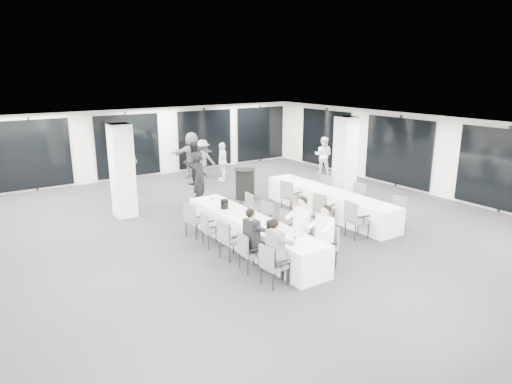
% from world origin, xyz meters
% --- Properties ---
extents(room, '(14.04, 16.04, 2.84)m').
position_xyz_m(room, '(0.89, 1.11, 1.39)').
color(room, '#24242A').
rests_on(room, ground).
extents(column_left, '(0.60, 0.60, 2.80)m').
position_xyz_m(column_left, '(-2.80, 3.20, 1.40)').
color(column_left, silver).
rests_on(column_left, floor).
extents(column_right, '(0.60, 0.60, 2.80)m').
position_xyz_m(column_right, '(4.20, 1.00, 1.40)').
color(column_right, silver).
rests_on(column_right, floor).
extents(banquet_table_main, '(0.90, 5.00, 0.75)m').
position_xyz_m(banquet_table_main, '(-1.05, -1.08, 0.38)').
color(banquet_table_main, silver).
rests_on(banquet_table_main, floor).
extents(banquet_table_side, '(0.90, 5.00, 0.75)m').
position_xyz_m(banquet_table_side, '(2.40, -0.16, 0.38)').
color(banquet_table_side, silver).
rests_on(banquet_table_side, floor).
extents(cocktail_table, '(0.75, 0.75, 1.04)m').
position_xyz_m(cocktail_table, '(1.25, 2.75, 0.53)').
color(cocktail_table, black).
rests_on(cocktail_table, floor).
extents(chair_main_left_near, '(0.48, 0.53, 0.89)m').
position_xyz_m(chair_main_left_near, '(-1.88, -3.07, 0.51)').
color(chair_main_left_near, '#515358').
rests_on(chair_main_left_near, floor).
extents(chair_main_left_second, '(0.46, 0.51, 0.87)m').
position_xyz_m(chair_main_left_second, '(-1.87, -2.20, 0.50)').
color(chair_main_left_second, '#515358').
rests_on(chair_main_left_second, floor).
extents(chair_main_left_mid, '(0.51, 0.56, 0.94)m').
position_xyz_m(chair_main_left_mid, '(-1.88, -1.39, 0.54)').
color(chair_main_left_mid, '#515358').
rests_on(chair_main_left_mid, floor).
extents(chair_main_left_fourth, '(0.48, 0.52, 0.88)m').
position_xyz_m(chair_main_left_fourth, '(-1.87, -0.44, 0.50)').
color(chair_main_left_fourth, '#515358').
rests_on(chair_main_left_fourth, floor).
extents(chair_main_left_far, '(0.57, 0.60, 0.93)m').
position_xyz_m(chair_main_left_far, '(-1.88, 0.40, 0.53)').
color(chair_main_left_far, '#515358').
rests_on(chair_main_left_far, floor).
extents(chair_main_right_near, '(0.50, 0.54, 0.92)m').
position_xyz_m(chair_main_right_near, '(-0.22, -2.94, 0.52)').
color(chair_main_right_near, '#515358').
rests_on(chair_main_right_near, floor).
extents(chair_main_right_second, '(0.55, 0.57, 0.90)m').
position_xyz_m(chair_main_right_second, '(-0.22, -2.16, 0.51)').
color(chair_main_right_second, '#515358').
rests_on(chair_main_right_second, floor).
extents(chair_main_right_mid, '(0.52, 0.55, 0.86)m').
position_xyz_m(chair_main_right_mid, '(-0.22, -1.32, 0.49)').
color(chair_main_right_mid, '#515358').
rests_on(chair_main_right_mid, floor).
extents(chair_main_right_fourth, '(0.52, 0.55, 0.87)m').
position_xyz_m(chair_main_right_fourth, '(-0.22, -0.46, 0.50)').
color(chair_main_right_fourth, '#515358').
rests_on(chair_main_right_fourth, floor).
extents(chair_main_right_far, '(0.50, 0.54, 0.90)m').
position_xyz_m(chair_main_right_far, '(-0.22, 0.46, 0.52)').
color(chair_main_right_far, '#515358').
rests_on(chair_main_right_far, floor).
extents(chair_side_left_near, '(0.58, 0.62, 1.01)m').
position_xyz_m(chair_side_left_near, '(1.56, -2.06, 0.57)').
color(chair_side_left_near, '#515358').
rests_on(chair_side_left_near, floor).
extents(chair_side_left_mid, '(0.55, 0.59, 0.94)m').
position_xyz_m(chair_side_left_mid, '(1.57, -0.81, 0.54)').
color(chair_side_left_mid, '#515358').
rests_on(chair_side_left_mid, floor).
extents(chair_side_left_far, '(0.59, 0.63, 1.00)m').
position_xyz_m(chair_side_left_far, '(1.56, 0.69, 0.57)').
color(chair_side_left_far, '#515358').
rests_on(chair_side_left_far, floor).
extents(chair_side_right_near, '(0.49, 0.53, 0.86)m').
position_xyz_m(chair_side_right_near, '(3.22, -2.08, 0.49)').
color(chair_side_right_near, '#515358').
rests_on(chair_side_right_near, floor).
extents(chair_side_right_mid, '(0.53, 0.57, 0.93)m').
position_xyz_m(chair_side_right_mid, '(3.23, -0.54, 0.53)').
color(chair_side_right_mid, '#515358').
rests_on(chair_side_right_mid, floor).
extents(chair_side_right_far, '(0.53, 0.56, 0.88)m').
position_xyz_m(chair_side_right_far, '(3.22, 0.92, 0.50)').
color(chair_side_right_far, '#515358').
rests_on(chair_side_right_far, floor).
extents(seated_guest_a, '(0.50, 0.38, 1.44)m').
position_xyz_m(seated_guest_a, '(-1.71, -3.07, 0.81)').
color(seated_guest_a, slate).
rests_on(seated_guest_a, floor).
extents(seated_guest_b, '(0.50, 0.38, 1.44)m').
position_xyz_m(seated_guest_b, '(-1.71, -2.21, 0.81)').
color(seated_guest_b, black).
rests_on(seated_guest_b, floor).
extents(seated_guest_c, '(0.50, 0.38, 1.44)m').
position_xyz_m(seated_guest_c, '(-0.38, -2.94, 0.81)').
color(seated_guest_c, white).
rests_on(seated_guest_c, floor).
extents(seated_guest_d, '(0.50, 0.38, 1.44)m').
position_xyz_m(seated_guest_d, '(-0.38, -2.14, 0.81)').
color(seated_guest_d, white).
rests_on(seated_guest_d, floor).
extents(standing_guest_a, '(0.91, 0.95, 2.05)m').
position_xyz_m(standing_guest_a, '(-0.43, 2.81, 1.03)').
color(standing_guest_a, black).
rests_on(standing_guest_a, floor).
extents(standing_guest_b, '(0.94, 0.61, 1.89)m').
position_xyz_m(standing_guest_b, '(0.73, 5.63, 0.94)').
color(standing_guest_b, black).
rests_on(standing_guest_b, floor).
extents(standing_guest_c, '(1.23, 1.24, 1.80)m').
position_xyz_m(standing_guest_c, '(1.49, 6.28, 0.90)').
color(standing_guest_c, slate).
rests_on(standing_guest_c, floor).
extents(standing_guest_d, '(1.06, 1.17, 1.74)m').
position_xyz_m(standing_guest_d, '(1.97, 5.52, 0.87)').
color(standing_guest_d, white).
rests_on(standing_guest_d, floor).
extents(standing_guest_f, '(2.09, 1.29, 2.13)m').
position_xyz_m(standing_guest_f, '(1.22, 6.70, 1.07)').
color(standing_guest_f, slate).
rests_on(standing_guest_f, floor).
extents(standing_guest_g, '(0.97, 0.93, 2.09)m').
position_xyz_m(standing_guest_g, '(-1.89, 5.42, 1.05)').
color(standing_guest_g, slate).
rests_on(standing_guest_g, floor).
extents(standing_guest_h, '(0.91, 1.01, 1.78)m').
position_xyz_m(standing_guest_h, '(6.20, 4.26, 0.89)').
color(standing_guest_h, white).
rests_on(standing_guest_h, floor).
extents(ice_bucket_near, '(0.20, 0.20, 0.22)m').
position_xyz_m(ice_bucket_near, '(-1.14, -2.02, 0.86)').
color(ice_bucket_near, black).
rests_on(ice_bucket_near, banquet_table_main).
extents(ice_bucket_far, '(0.21, 0.21, 0.24)m').
position_xyz_m(ice_bucket_far, '(-1.15, 0.04, 0.87)').
color(ice_bucket_far, black).
rests_on(ice_bucket_far, banquet_table_main).
extents(water_bottle_a, '(0.07, 0.07, 0.23)m').
position_xyz_m(water_bottle_a, '(-1.11, -2.88, 0.86)').
color(water_bottle_a, silver).
rests_on(water_bottle_a, banquet_table_main).
extents(water_bottle_b, '(0.07, 0.07, 0.21)m').
position_xyz_m(water_bottle_b, '(-0.87, -0.80, 0.86)').
color(water_bottle_b, silver).
rests_on(water_bottle_b, banquet_table_main).
extents(water_bottle_c, '(0.07, 0.07, 0.21)m').
position_xyz_m(water_bottle_c, '(-1.10, 0.80, 0.86)').
color(water_bottle_c, silver).
rests_on(water_bottle_c, banquet_table_main).
extents(plate_a, '(0.19, 0.19, 0.03)m').
position_xyz_m(plate_a, '(-1.21, -2.44, 0.76)').
color(plate_a, white).
rests_on(plate_a, banquet_table_main).
extents(plate_b, '(0.21, 0.21, 0.03)m').
position_xyz_m(plate_b, '(-0.81, -2.72, 0.76)').
color(plate_b, white).
rests_on(plate_b, banquet_table_main).
extents(plate_c, '(0.18, 0.18, 0.03)m').
position_xyz_m(plate_c, '(-0.98, -1.67, 0.76)').
color(plate_c, white).
rests_on(plate_c, banquet_table_main).
extents(wine_glass, '(0.08, 0.08, 0.22)m').
position_xyz_m(wine_glass, '(-0.81, -3.30, 0.92)').
color(wine_glass, silver).
rests_on(wine_glass, banquet_table_main).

